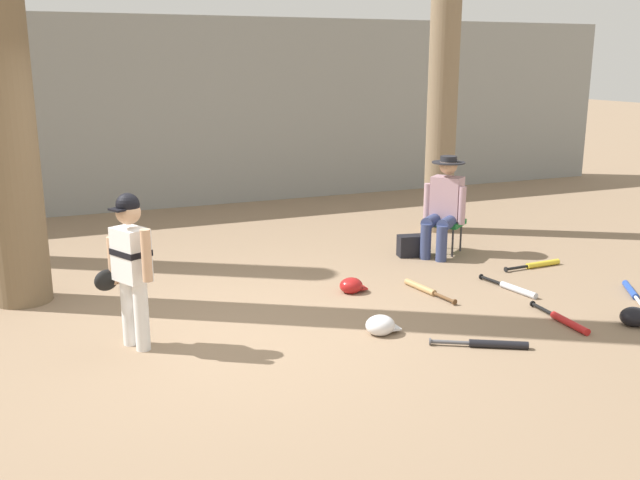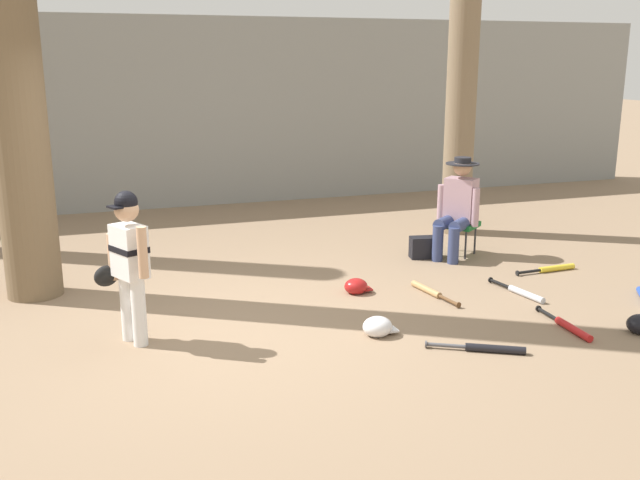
# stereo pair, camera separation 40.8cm
# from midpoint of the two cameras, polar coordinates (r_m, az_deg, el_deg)

# --- Properties ---
(ground_plane) EXTENTS (60.00, 60.00, 0.00)m
(ground_plane) POSITION_cam_midpoint_polar(r_m,az_deg,el_deg) (6.35, -5.29, -7.30)
(ground_plane) COLOR #897056
(concrete_back_wall) EXTENTS (18.00, 0.36, 2.99)m
(concrete_back_wall) POSITION_cam_midpoint_polar(r_m,az_deg,el_deg) (11.66, -12.33, 9.88)
(concrete_back_wall) COLOR gray
(concrete_back_wall) RESTS_ON ground
(tree_near_player) EXTENTS (0.86, 0.86, 6.43)m
(tree_near_player) POSITION_cam_midpoint_polar(r_m,az_deg,el_deg) (7.40, -22.36, 16.71)
(tree_near_player) COLOR brown
(tree_near_player) RESTS_ON ground
(tree_behind_spectator) EXTENTS (0.62, 0.62, 4.40)m
(tree_behind_spectator) POSITION_cam_midpoint_polar(r_m,az_deg,el_deg) (9.84, 12.47, 11.40)
(tree_behind_spectator) COLOR #7F6B51
(tree_behind_spectator) RESTS_ON ground
(young_ballplayer) EXTENTS (0.48, 0.54, 1.31)m
(young_ballplayer) POSITION_cam_midpoint_polar(r_m,az_deg,el_deg) (6.01, -13.30, -1.41)
(young_ballplayer) COLOR white
(young_ballplayer) RESTS_ON ground
(folding_stool) EXTENTS (0.56, 0.56, 0.41)m
(folding_stool) POSITION_cam_midpoint_polar(r_m,az_deg,el_deg) (8.84, 12.43, 1.11)
(folding_stool) COLOR #196B2D
(folding_stool) RESTS_ON ground
(seated_spectator) EXTENTS (0.65, 0.60, 1.20)m
(seated_spectator) POSITION_cam_midpoint_polar(r_m,az_deg,el_deg) (8.70, 12.29, 2.76)
(seated_spectator) COLOR navy
(seated_spectator) RESTS_ON ground
(handbag_beside_stool) EXTENTS (0.37, 0.24, 0.26)m
(handbag_beside_stool) POSITION_cam_midpoint_polar(r_m,az_deg,el_deg) (8.68, 9.70, -0.60)
(handbag_beside_stool) COLOR black
(handbag_beside_stool) RESTS_ON ground
(bat_red_barrel) EXTENTS (0.11, 0.80, 0.07)m
(bat_red_barrel) POSITION_cam_midpoint_polar(r_m,az_deg,el_deg) (6.77, 21.01, -6.53)
(bat_red_barrel) COLOR red
(bat_red_barrel) RESTS_ON ground
(bat_wood_tan) EXTENTS (0.17, 0.78, 0.07)m
(bat_wood_tan) POSITION_cam_midpoint_polar(r_m,az_deg,el_deg) (7.39, 10.36, -4.06)
(bat_wood_tan) COLOR tan
(bat_wood_tan) RESTS_ON ground
(bat_black_composite) EXTENTS (0.74, 0.45, 0.07)m
(bat_black_composite) POSITION_cam_midpoint_polar(r_m,az_deg,el_deg) (6.09, 15.18, -8.41)
(bat_black_composite) COLOR black
(bat_black_composite) RESTS_ON ground
(bat_yellow_trainer) EXTENTS (0.78, 0.10, 0.07)m
(bat_yellow_trainer) POSITION_cam_midpoint_polar(r_m,az_deg,el_deg) (8.52, 19.46, -2.19)
(bat_yellow_trainer) COLOR yellow
(bat_yellow_trainer) RESTS_ON ground
(bat_aluminum_silver) EXTENTS (0.18, 0.78, 0.07)m
(bat_aluminum_silver) POSITION_cam_midpoint_polar(r_m,az_deg,el_deg) (7.57, 17.40, -4.06)
(bat_aluminum_silver) COLOR #B7BCC6
(bat_aluminum_silver) RESTS_ON ground
(batting_helmet_white) EXTENTS (0.31, 0.24, 0.18)m
(batting_helmet_white) POSITION_cam_midpoint_polar(r_m,az_deg,el_deg) (6.25, 6.54, -6.95)
(batting_helmet_white) COLOR silver
(batting_helmet_white) RESTS_ON ground
(batting_helmet_red) EXTENTS (0.29, 0.22, 0.17)m
(batting_helmet_red) POSITION_cam_midpoint_polar(r_m,az_deg,el_deg) (7.31, 4.52, -3.75)
(batting_helmet_red) COLOR #A81919
(batting_helmet_red) RESTS_ON ground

